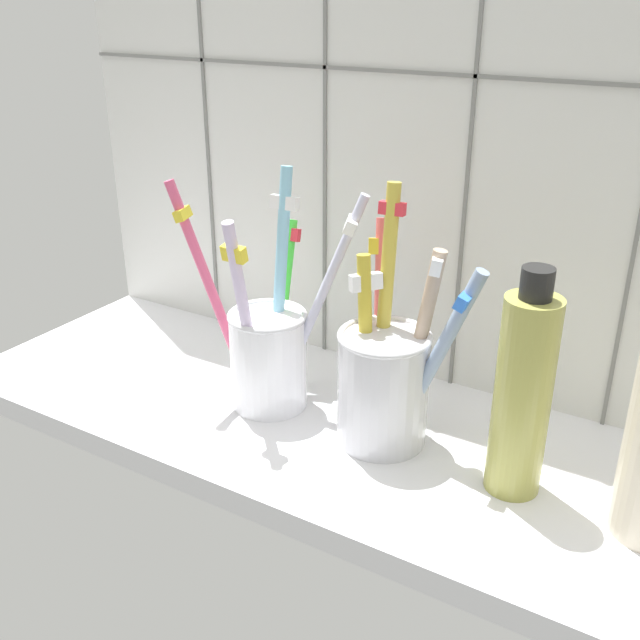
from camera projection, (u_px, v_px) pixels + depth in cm
name	position (u px, v px, depth cm)	size (l,w,h in cm)	color
counter_slab	(323.00, 430.00, 59.13)	(64.00, 22.00, 2.00)	silver
tile_wall_back	(400.00, 136.00, 59.62)	(64.00, 2.20, 45.00)	silver
toothbrush_cup_left	(266.00, 348.00, 58.86)	(15.36, 10.61, 19.24)	white
toothbrush_cup_right	(383.00, 378.00, 53.94)	(10.67, 9.09, 19.24)	silver
soap_bottle	(523.00, 393.00, 47.89)	(3.75, 3.75, 16.06)	#9E9D4A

